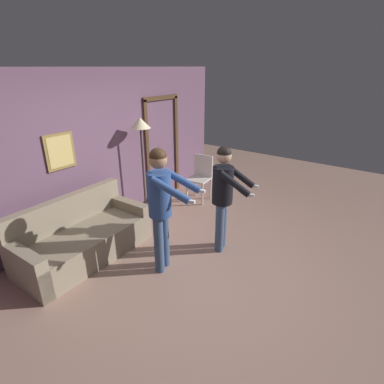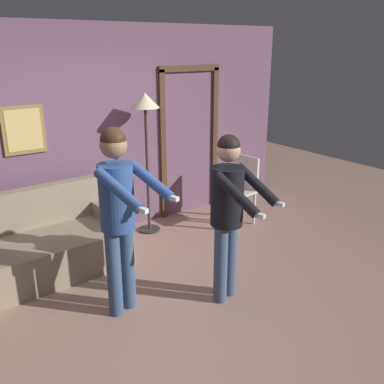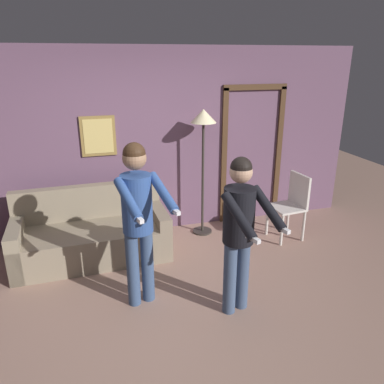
{
  "view_description": "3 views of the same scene",
  "coord_description": "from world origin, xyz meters",
  "views": [
    {
      "loc": [
        -2.9,
        -2.1,
        2.6
      ],
      "look_at": [
        0.14,
        0.13,
        1.02
      ],
      "focal_mm": 28.0,
      "sensor_mm": 36.0,
      "label": 1
    },
    {
      "loc": [
        -1.83,
        -2.87,
        2.34
      ],
      "look_at": [
        0.24,
        -0.01,
        1.12
      ],
      "focal_mm": 40.0,
      "sensor_mm": 36.0,
      "label": 2
    },
    {
      "loc": [
        -0.75,
        -3.09,
        2.45
      ],
      "look_at": [
        0.19,
        0.22,
        1.2
      ],
      "focal_mm": 35.0,
      "sensor_mm": 36.0,
      "label": 3
    }
  ],
  "objects": [
    {
      "name": "person_standing_right",
      "position": [
        0.56,
        -0.13,
        0.96
      ],
      "size": [
        0.54,
        0.66,
        1.61
      ],
      "color": "#3E506F",
      "rests_on": "ground_plane"
    },
    {
      "name": "torchiere_lamp",
      "position": [
        0.77,
        1.7,
        1.52
      ],
      "size": [
        0.35,
        0.35,
        1.8
      ],
      "color": "#332D28",
      "rests_on": "ground_plane"
    },
    {
      "name": "ground_plane",
      "position": [
        0.0,
        0.0,
        0.0
      ],
      "size": [
        12.0,
        12.0,
        0.0
      ],
      "primitive_type": "plane",
      "color": "#A17C6B"
    },
    {
      "name": "dining_chair_distant",
      "position": [
        1.93,
        1.21,
        0.53
      ],
      "size": [
        0.46,
        0.46,
        0.93
      ],
      "color": "silver",
      "rests_on": "ground_plane"
    },
    {
      "name": "back_wall_assembly",
      "position": [
        0.02,
        2.03,
        1.3
      ],
      "size": [
        6.4,
        0.1,
        2.6
      ],
      "color": "#6A4A62",
      "rests_on": "ground_plane"
    },
    {
      "name": "person_standing_left",
      "position": [
        -0.34,
        0.26,
        1.04
      ],
      "size": [
        0.54,
        0.73,
        1.71
      ],
      "color": "#374D73",
      "rests_on": "ground_plane"
    },
    {
      "name": "couch",
      "position": [
        -0.8,
        1.41,
        0.28
      ],
      "size": [
        1.93,
        0.91,
        0.87
      ],
      "color": "gray",
      "rests_on": "ground_plane"
    }
  ]
}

